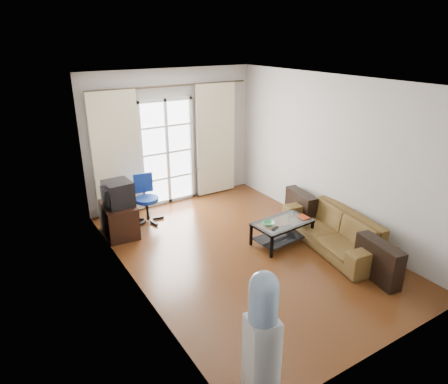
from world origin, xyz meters
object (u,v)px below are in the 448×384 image
object	(u,v)px
crt_tv	(117,194)
water_cooler	(262,334)
coffee_table	(282,229)
task_chair	(147,208)
sofa	(334,230)
tv_stand	(119,219)

from	to	relation	value
crt_tv	water_cooler	distance (m)	3.97
coffee_table	task_chair	world-z (taller)	task_chair
coffee_table	task_chair	xyz separation A→B (m)	(-1.59, 2.03, 0.01)
sofa	coffee_table	bearing A→B (deg)	-119.00
tv_stand	crt_tv	bearing A→B (deg)	-84.14
sofa	coffee_table	distance (m)	0.85
coffee_table	crt_tv	size ratio (longest dim) A/B	2.06
coffee_table	crt_tv	xyz separation A→B (m)	(-2.21, 1.71, 0.53)
coffee_table	water_cooler	size ratio (longest dim) A/B	0.74
coffee_table	task_chair	size ratio (longest dim) A/B	1.15
crt_tv	water_cooler	bearing A→B (deg)	-91.85
sofa	tv_stand	xyz separation A→B (m)	(-2.87, 2.29, -0.01)
sofa	crt_tv	distance (m)	3.67
tv_stand	task_chair	bearing A→B (deg)	26.21
coffee_table	tv_stand	xyz separation A→B (m)	(-2.21, 1.76, 0.03)
sofa	coffee_table	xyz separation A→B (m)	(-0.66, 0.53, -0.04)
tv_stand	water_cooler	xyz separation A→B (m)	(0.08, -4.01, 0.44)
coffee_table	crt_tv	world-z (taller)	crt_tv
crt_tv	task_chair	xyz separation A→B (m)	(0.62, 0.31, -0.52)
task_chair	water_cooler	size ratio (longest dim) A/B	0.64
sofa	water_cooler	bearing A→B (deg)	-48.42
sofa	task_chair	xyz separation A→B (m)	(-2.25, 2.56, -0.03)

